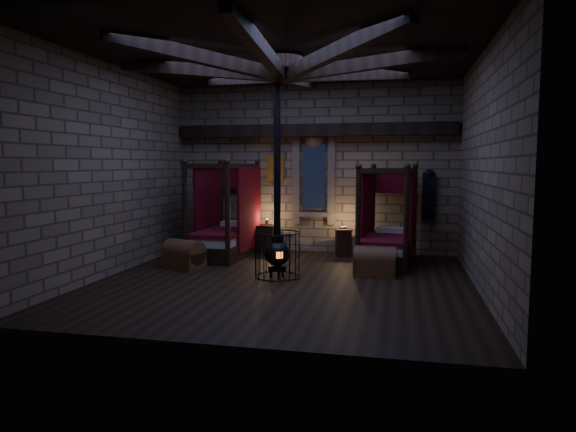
% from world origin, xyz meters
% --- Properties ---
extents(room, '(7.02, 7.02, 4.29)m').
position_xyz_m(room, '(-0.00, 0.09, 3.74)').
color(room, black).
rests_on(room, ground).
extents(bed_left, '(1.25, 2.20, 2.23)m').
position_xyz_m(bed_left, '(-1.95, 2.32, 0.55)').
color(bed_left, black).
rests_on(bed_left, ground).
extents(bed_right, '(1.28, 2.14, 2.13)m').
position_xyz_m(bed_right, '(1.89, 2.19, 0.53)').
color(bed_right, black).
rests_on(bed_right, ground).
extents(trunk_left, '(0.98, 0.81, 0.62)m').
position_xyz_m(trunk_left, '(-2.38, 0.82, 0.27)').
color(trunk_left, brown).
rests_on(trunk_left, ground).
extents(trunk_right, '(0.84, 0.55, 0.60)m').
position_xyz_m(trunk_right, '(1.67, 0.92, 0.27)').
color(trunk_right, brown).
rests_on(trunk_right, ground).
extents(nightstand_left, '(0.46, 0.45, 0.84)m').
position_xyz_m(nightstand_left, '(-1.13, 3.07, 0.36)').
color(nightstand_left, black).
rests_on(nightstand_left, ground).
extents(nightstand_right, '(0.48, 0.47, 0.71)m').
position_xyz_m(nightstand_right, '(0.81, 3.01, 0.33)').
color(nightstand_right, black).
rests_on(nightstand_right, ground).
extents(stove, '(0.89, 0.89, 4.05)m').
position_xyz_m(stove, '(-0.19, 0.29, 0.58)').
color(stove, black).
rests_on(stove, ground).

